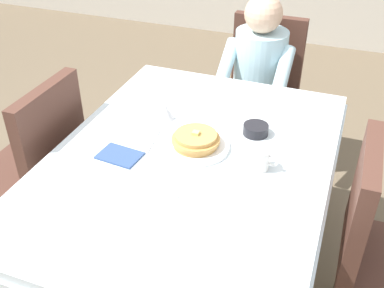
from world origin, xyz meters
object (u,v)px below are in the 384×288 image
object	(u,v)px
plate_breakfast	(196,146)
cup_coffee	(260,159)
syrup_pitcher	(165,112)
chair_right_side	(379,243)
bowl_butter	(256,130)
spoon_near_edge	(159,193)
chair_diner	(262,84)
breakfast_stack	(195,140)
dining_table_main	(190,174)
diner_person	(258,73)
knife_right_of_plate	(239,159)
fork_left_of_plate	(153,141)
chair_left_side	(40,160)

from	to	relation	value
plate_breakfast	cup_coffee	size ratio (longest dim) A/B	2.48
syrup_pitcher	chair_right_side	bearing A→B (deg)	-13.85
cup_coffee	bowl_butter	bearing A→B (deg)	107.33
bowl_butter	spoon_near_edge	bearing A→B (deg)	-114.23
syrup_pitcher	bowl_butter	bearing A→B (deg)	2.60
chair_diner	plate_breakfast	xyz separation A→B (m)	(-0.04, -1.10, 0.22)
bowl_butter	breakfast_stack	bearing A→B (deg)	-137.10
plate_breakfast	syrup_pitcher	size ratio (longest dim) A/B	3.50
dining_table_main	cup_coffee	xyz separation A→B (m)	(0.28, 0.02, 0.13)
dining_table_main	spoon_near_edge	xyz separation A→B (m)	(-0.02, -0.25, 0.09)
dining_table_main	chair_right_side	world-z (taller)	chair_right_side
diner_person	plate_breakfast	size ratio (longest dim) A/B	4.00
diner_person	plate_breakfast	distance (m)	0.95
cup_coffee	knife_right_of_plate	distance (m)	0.10
bowl_butter	fork_left_of_plate	bearing A→B (deg)	-151.73
knife_right_of_plate	plate_breakfast	bearing A→B (deg)	78.94
chair_diner	diner_person	bearing A→B (deg)	90.00
chair_right_side	bowl_butter	distance (m)	0.66
chair_right_side	breakfast_stack	world-z (taller)	chair_right_side
bowl_butter	syrup_pitcher	world-z (taller)	syrup_pitcher
chair_left_side	bowl_butter	xyz separation A→B (m)	(0.98, 0.26, 0.23)
chair_left_side	spoon_near_edge	world-z (taller)	chair_left_side
diner_person	chair_left_side	bearing A→B (deg)	51.37
syrup_pitcher	chair_diner	bearing A→B (deg)	74.95
dining_table_main	chair_right_side	xyz separation A→B (m)	(0.77, 0.00, -0.12)
dining_table_main	fork_left_of_plate	xyz separation A→B (m)	(-0.19, 0.05, 0.09)
cup_coffee	syrup_pitcher	distance (m)	0.54
bowl_butter	knife_right_of_plate	bearing A→B (deg)	-93.72
dining_table_main	cup_coffee	distance (m)	0.31
fork_left_of_plate	spoon_near_edge	xyz separation A→B (m)	(0.16, -0.30, 0.00)
cup_coffee	fork_left_of_plate	bearing A→B (deg)	176.95
cup_coffee	knife_right_of_plate	xyz separation A→B (m)	(-0.09, 0.02, -0.04)
plate_breakfast	chair_diner	bearing A→B (deg)	88.08
diner_person	knife_right_of_plate	size ratio (longest dim) A/B	5.60
syrup_pitcher	fork_left_of_plate	xyz separation A→B (m)	(0.02, -0.19, -0.04)
plate_breakfast	chair_left_side	bearing A→B (deg)	-174.91
dining_table_main	bowl_butter	size ratio (longest dim) A/B	13.85
breakfast_stack	plate_breakfast	bearing A→B (deg)	18.11
cup_coffee	chair_diner	bearing A→B (deg)	101.87
plate_breakfast	fork_left_of_plate	distance (m)	0.19
knife_right_of_plate	cup_coffee	bearing A→B (deg)	-110.94
chair_left_side	chair_diner	bearing A→B (deg)	-34.71
chair_right_side	syrup_pitcher	world-z (taller)	chair_right_side
knife_right_of_plate	fork_left_of_plate	bearing A→B (deg)	84.95
dining_table_main	bowl_butter	xyz separation A→B (m)	(0.21, 0.26, 0.11)
chair_right_side	plate_breakfast	distance (m)	0.80
diner_person	breakfast_stack	distance (m)	0.95
plate_breakfast	bowl_butter	world-z (taller)	bowl_butter
diner_person	cup_coffee	xyz separation A→B (m)	(0.24, -0.99, 0.11)
diner_person	spoon_near_edge	size ratio (longest dim) A/B	7.47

